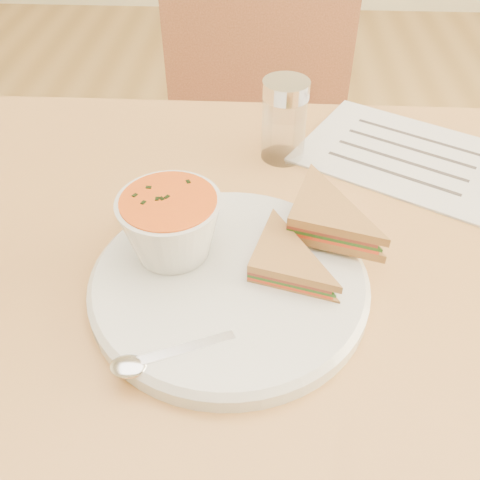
# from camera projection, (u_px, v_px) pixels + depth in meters

# --- Properties ---
(dining_table) EXTENTS (1.00, 0.70, 0.75)m
(dining_table) POSITION_uv_depth(u_px,v_px,m) (300.00, 429.00, 0.84)
(dining_table) COLOR olive
(dining_table) RESTS_ON floor
(chair_far) EXTENTS (0.49, 0.49, 0.97)m
(chair_far) POSITION_uv_depth(u_px,v_px,m) (267.00, 163.00, 1.19)
(chair_far) COLOR #5A311B
(chair_far) RESTS_ON floor
(plate) EXTENTS (0.35, 0.35, 0.02)m
(plate) POSITION_uv_depth(u_px,v_px,m) (229.00, 283.00, 0.54)
(plate) COLOR silver
(plate) RESTS_ON dining_table
(soup_bowl) EXTENTS (0.13, 0.13, 0.07)m
(soup_bowl) POSITION_uv_depth(u_px,v_px,m) (171.00, 229.00, 0.54)
(soup_bowl) COLOR silver
(soup_bowl) RESTS_ON plate
(sandwich_half_a) EXTENTS (0.11, 0.11, 0.03)m
(sandwich_half_a) POSITION_uv_depth(u_px,v_px,m) (247.00, 276.00, 0.52)
(sandwich_half_a) COLOR #A9793B
(sandwich_half_a) RESTS_ON plate
(sandwich_half_b) EXTENTS (0.13, 0.13, 0.03)m
(sandwich_half_b) POSITION_uv_depth(u_px,v_px,m) (286.00, 230.00, 0.55)
(sandwich_half_b) COLOR #A9793B
(sandwich_half_b) RESTS_ON plate
(spoon) EXTENTS (0.16, 0.10, 0.01)m
(spoon) POSITION_uv_depth(u_px,v_px,m) (183.00, 350.00, 0.47)
(spoon) COLOR silver
(spoon) RESTS_ON plate
(paper_menu) EXTENTS (0.33, 0.31, 0.00)m
(paper_menu) POSITION_uv_depth(u_px,v_px,m) (405.00, 155.00, 0.73)
(paper_menu) COLOR silver
(paper_menu) RESTS_ON dining_table
(condiment_shaker) EXTENTS (0.07, 0.07, 0.11)m
(condiment_shaker) POSITION_uv_depth(u_px,v_px,m) (284.00, 120.00, 0.70)
(condiment_shaker) COLOR silver
(condiment_shaker) RESTS_ON dining_table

